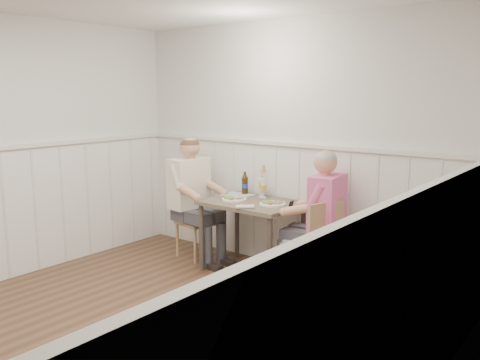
{
  "coord_description": "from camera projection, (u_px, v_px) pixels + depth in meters",
  "views": [
    {
      "loc": [
        2.87,
        -2.24,
        1.86
      ],
      "look_at": [
        -0.17,
        1.64,
        1.0
      ],
      "focal_mm": 38.0,
      "sensor_mm": 36.0,
      "label": 1
    }
  ],
  "objects": [
    {
      "name": "ground_plane",
      "position": [
        123.0,
        343.0,
        3.8
      ],
      "size": [
        4.5,
        4.5,
        0.0
      ],
      "primitive_type": "plane",
      "color": "#452E1B"
    },
    {
      "name": "room_shell",
      "position": [
        115.0,
        141.0,
        3.54
      ],
      "size": [
        4.04,
        4.54,
        2.6
      ],
      "color": "silver",
      "rests_on": "ground"
    },
    {
      "name": "wainscot",
      "position": [
        186.0,
        235.0,
        4.22
      ],
      "size": [
        4.0,
        4.49,
        1.34
      ],
      "color": "silver",
      "rests_on": "ground"
    },
    {
      "name": "dining_table",
      "position": [
        252.0,
        211.0,
        5.22
      ],
      "size": [
        0.97,
        0.7,
        0.75
      ],
      "color": "brown",
      "rests_on": "ground"
    },
    {
      "name": "chair_right",
      "position": [
        315.0,
        243.0,
        4.69
      ],
      "size": [
        0.53,
        0.53,
        0.89
      ],
      "color": "#AC7F56",
      "rests_on": "ground"
    },
    {
      "name": "chair_left",
      "position": [
        195.0,
        217.0,
        5.76
      ],
      "size": [
        0.46,
        0.46,
        0.84
      ],
      "color": "#AC7F56",
      "rests_on": "ground"
    },
    {
      "name": "man_in_pink",
      "position": [
        322.0,
        231.0,
        4.78
      ],
      "size": [
        0.67,
        0.46,
        1.36
      ],
      "color": "#3F3F47",
      "rests_on": "ground"
    },
    {
      "name": "diner_cream",
      "position": [
        192.0,
        207.0,
        5.67
      ],
      "size": [
        0.68,
        0.47,
        1.39
      ],
      "color": "#3F3F47",
      "rests_on": "ground"
    },
    {
      "name": "plate_man",
      "position": [
        272.0,
        203.0,
        5.04
      ],
      "size": [
        0.26,
        0.26,
        0.07
      ],
      "color": "white",
      "rests_on": "dining_table"
    },
    {
      "name": "plate_diner",
      "position": [
        233.0,
        198.0,
        5.26
      ],
      "size": [
        0.26,
        0.26,
        0.06
      ],
      "color": "white",
      "rests_on": "dining_table"
    },
    {
      "name": "beer_glass_a",
      "position": [
        264.0,
        188.0,
        5.36
      ],
      "size": [
        0.07,
        0.07,
        0.16
      ],
      "color": "silver",
      "rests_on": "dining_table"
    },
    {
      "name": "beer_glass_b",
      "position": [
        262.0,
        185.0,
        5.38
      ],
      "size": [
        0.08,
        0.08,
        0.2
      ],
      "color": "silver",
      "rests_on": "dining_table"
    },
    {
      "name": "beer_bottle",
      "position": [
        245.0,
        184.0,
        5.55
      ],
      "size": [
        0.07,
        0.07,
        0.25
      ],
      "color": "black",
      "rests_on": "dining_table"
    },
    {
      "name": "rolled_napkin",
      "position": [
        245.0,
        207.0,
        4.87
      ],
      "size": [
        0.16,
        0.15,
        0.04
      ],
      "color": "white",
      "rests_on": "dining_table"
    },
    {
      "name": "grass_vase",
      "position": [
        262.0,
        181.0,
        5.48
      ],
      "size": [
        0.04,
        0.04,
        0.36
      ],
      "color": "silver",
      "rests_on": "dining_table"
    },
    {
      "name": "gingham_mat",
      "position": [
        237.0,
        195.0,
        5.51
      ],
      "size": [
        0.31,
        0.25,
        0.01
      ],
      "color": "#6989C3",
      "rests_on": "dining_table"
    }
  ]
}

